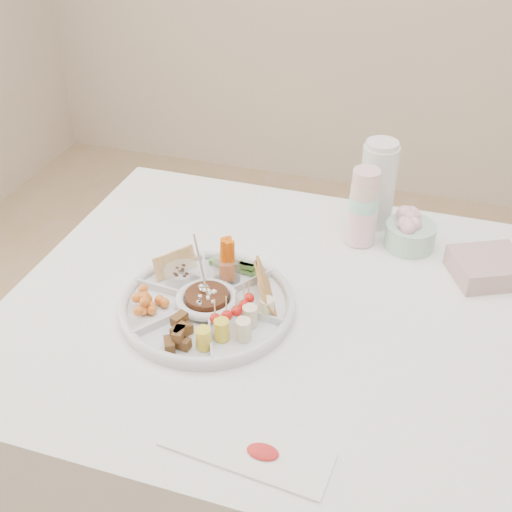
% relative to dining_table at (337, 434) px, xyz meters
% --- Properties ---
extents(dining_table, '(1.52, 1.02, 0.76)m').
position_rel_dining_table_xyz_m(dining_table, '(0.00, 0.00, 0.00)').
color(dining_table, white).
rests_on(dining_table, floor).
extents(party_tray, '(0.42, 0.42, 0.04)m').
position_rel_dining_table_xyz_m(party_tray, '(-0.30, -0.07, 0.40)').
color(party_tray, silver).
rests_on(party_tray, dining_table).
extents(bean_dip, '(0.10, 0.10, 0.04)m').
position_rel_dining_table_xyz_m(bean_dip, '(-0.30, -0.07, 0.41)').
color(bean_dip, black).
rests_on(bean_dip, party_tray).
extents(tortillas, '(0.12, 0.12, 0.07)m').
position_rel_dining_table_xyz_m(tortillas, '(-0.19, -0.01, 0.42)').
color(tortillas, '#AB6C38').
rests_on(tortillas, party_tray).
extents(carrot_cucumber, '(0.13, 0.13, 0.11)m').
position_rel_dining_table_xyz_m(carrot_cucumber, '(-0.29, 0.06, 0.44)').
color(carrot_cucumber, '#E15B09').
rests_on(carrot_cucumber, party_tray).
extents(pita_raisins, '(0.12, 0.12, 0.06)m').
position_rel_dining_table_xyz_m(pita_raisins, '(-0.41, 0.01, 0.42)').
color(pita_raisins, tan).
rests_on(pita_raisins, party_tray).
extents(cherries, '(0.11, 0.11, 0.04)m').
position_rel_dining_table_xyz_m(cherries, '(-0.42, -0.12, 0.42)').
color(cherries, orange).
rests_on(cherries, party_tray).
extents(granola_chunks, '(0.10, 0.10, 0.04)m').
position_rel_dining_table_xyz_m(granola_chunks, '(-0.32, -0.20, 0.42)').
color(granola_chunks, brown).
rests_on(granola_chunks, party_tray).
extents(banana_tomato, '(0.11, 0.11, 0.08)m').
position_rel_dining_table_xyz_m(banana_tomato, '(-0.20, -0.14, 0.44)').
color(banana_tomato, '#EBD48A').
rests_on(banana_tomato, party_tray).
extents(cup_stack, '(0.10, 0.10, 0.21)m').
position_rel_dining_table_xyz_m(cup_stack, '(-0.03, 0.31, 0.48)').
color(cup_stack, white).
rests_on(cup_stack, dining_table).
extents(thermos, '(0.10, 0.10, 0.24)m').
position_rel_dining_table_xyz_m(thermos, '(-0.02, 0.41, 0.50)').
color(thermos, silver).
rests_on(thermos, dining_table).
extents(flower_bowl, '(0.13, 0.13, 0.09)m').
position_rel_dining_table_xyz_m(flower_bowl, '(0.09, 0.32, 0.43)').
color(flower_bowl, silver).
rests_on(flower_bowl, dining_table).
extents(napkin_stack, '(0.20, 0.19, 0.05)m').
position_rel_dining_table_xyz_m(napkin_stack, '(0.28, 0.25, 0.41)').
color(napkin_stack, '#B79192').
rests_on(napkin_stack, dining_table).
extents(placemat, '(0.31, 0.12, 0.01)m').
position_rel_dining_table_xyz_m(placemat, '(-0.10, -0.40, 0.38)').
color(placemat, white).
rests_on(placemat, dining_table).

